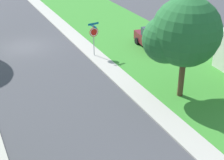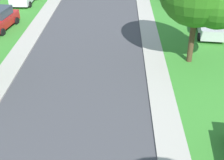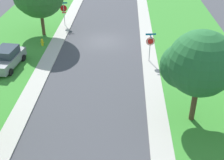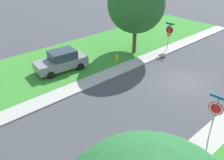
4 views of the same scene
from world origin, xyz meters
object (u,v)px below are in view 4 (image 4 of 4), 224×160
Objects in this scene: tree_sidewalk_near at (135,5)px; fire_hydrant at (117,58)px; stop_sign_near_corner at (169,32)px; car_grey_kerbside_mid at (61,61)px; stop_sign_far_corner at (215,111)px.

tree_sidewalk_near is 8.84× the size of fire_hydrant.
fire_hydrant is at bearing 105.59° from tree_sidewalk_near.
stop_sign_near_corner reaches higher than car_grey_kerbside_mid.
stop_sign_near_corner is 1.00× the size of stop_sign_far_corner.
stop_sign_near_corner is 12.96m from stop_sign_far_corner.
tree_sidewalk_near is at bearing -74.41° from fire_hydrant.
stop_sign_far_corner is 0.62× the size of car_grey_kerbside_mid.
fire_hydrant is at bearing 78.96° from stop_sign_near_corner.
stop_sign_near_corner and stop_sign_far_corner have the same top height.
tree_sidewalk_near is 5.20m from fire_hydrant.
tree_sidewalk_near reaches higher than fire_hydrant.
stop_sign_near_corner is at bearing -43.51° from stop_sign_far_corner.
stop_sign_near_corner is 6.29m from fire_hydrant.
tree_sidewalk_near is at bearing 55.12° from stop_sign_near_corner.
tree_sidewalk_near is at bearing -27.69° from stop_sign_far_corner.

